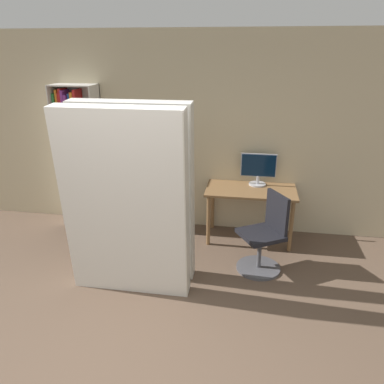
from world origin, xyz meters
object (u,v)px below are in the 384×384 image
(office_chair, at_px, (264,240))
(bookshelf, at_px, (77,155))
(monitor, at_px, (258,168))
(mattress_far, at_px, (136,194))
(mattress_near, at_px, (126,206))

(office_chair, xyz_separation_m, bookshelf, (-2.67, 0.90, 0.65))
(monitor, height_order, mattress_far, mattress_far)
(mattress_near, height_order, mattress_far, same)
(office_chair, distance_m, mattress_far, 1.57)
(office_chair, bearing_deg, monitor, 96.45)
(bookshelf, bearing_deg, mattress_near, -51.43)
(mattress_near, bearing_deg, monitor, 50.58)
(mattress_far, bearing_deg, bookshelf, 135.47)
(monitor, distance_m, mattress_far, 1.81)
(monitor, distance_m, bookshelf, 2.57)
(monitor, bearing_deg, mattress_near, -129.42)
(bookshelf, bearing_deg, mattress_far, -44.53)
(mattress_near, relative_size, mattress_far, 1.00)
(bookshelf, bearing_deg, office_chair, -18.66)
(office_chair, bearing_deg, mattress_near, -154.18)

